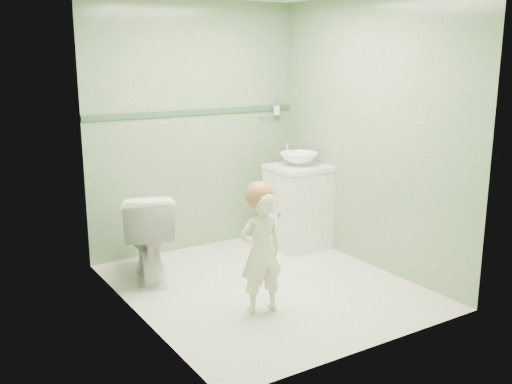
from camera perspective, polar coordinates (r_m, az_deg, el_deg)
ground at (r=4.94m, az=0.94°, el=-9.18°), size 2.50×2.50×0.00m
room_shell at (r=4.62m, az=1.00°, el=4.71°), size 2.50×2.54×2.40m
trim_stripe at (r=5.67m, az=-5.93°, el=7.78°), size 2.20×0.02×0.05m
vanity at (r=5.81m, az=4.12°, el=-1.57°), size 0.52×0.50×0.80m
counter at (r=5.72m, az=4.19°, el=2.40°), size 0.54×0.52×0.04m
basin at (r=5.71m, az=4.20°, el=3.23°), size 0.37×0.37×0.13m
faucet at (r=5.84m, az=3.14°, el=4.28°), size 0.03×0.13×0.18m
cup_holder at (r=6.07m, az=1.96°, el=8.04°), size 0.26×0.07×0.21m
toilet at (r=5.08m, az=-10.48°, el=-4.13°), size 0.66×0.86×0.77m
toddler at (r=4.33m, az=0.49°, el=-5.93°), size 0.36×0.26×0.93m
hair_cap at (r=4.23m, az=0.32°, el=-0.33°), size 0.21×0.21×0.21m
teal_toothbrush at (r=4.16m, az=2.16°, el=-2.28°), size 0.11×0.14×0.08m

